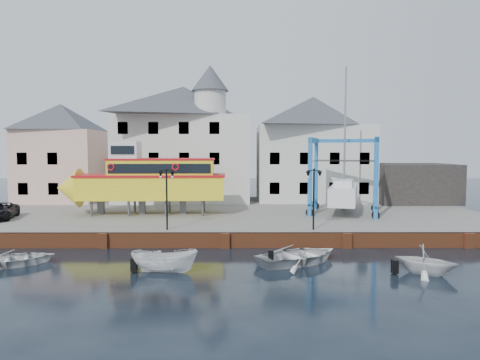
{
  "coord_description": "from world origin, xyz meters",
  "views": [
    {
      "loc": [
        0.89,
        -27.7,
        6.43
      ],
      "look_at": [
        1.0,
        7.0,
        4.0
      ],
      "focal_mm": 32.0,
      "sensor_mm": 36.0,
      "label": 1
    }
  ],
  "objects": [
    {
      "name": "lamp_post_left",
      "position": [
        -4.0,
        1.2,
        4.17
      ],
      "size": [
        1.12,
        0.32,
        4.2
      ],
      "color": "black",
      "rests_on": "hardstanding"
    },
    {
      "name": "tour_boat",
      "position": [
        -7.28,
        8.37,
        3.9
      ],
      "size": [
        14.25,
        3.83,
        6.16
      ],
      "rotation": [
        0.0,
        0.0,
        0.03
      ],
      "color": "#59595E",
      "rests_on": "hardstanding"
    },
    {
      "name": "shed_dark",
      "position": [
        19.0,
        17.0,
        3.0
      ],
      "size": [
        8.0,
        7.0,
        4.0
      ],
      "primitive_type": "cube",
      "color": "black",
      "rests_on": "hardstanding"
    },
    {
      "name": "motorboat_a",
      "position": [
        -3.03,
        -5.56,
        0.0
      ],
      "size": [
        3.77,
        1.82,
        1.4
      ],
      "primitive_type": "imported",
      "rotation": [
        0.0,
        0.0,
        1.44
      ],
      "color": "silver",
      "rests_on": "ground"
    },
    {
      "name": "motorboat_b",
      "position": [
        4.33,
        -3.68,
        0.0
      ],
      "size": [
        6.26,
        5.67,
        1.06
      ],
      "primitive_type": "imported",
      "rotation": [
        0.0,
        0.0,
        2.06
      ],
      "color": "silver",
      "rests_on": "ground"
    },
    {
      "name": "building_white_main",
      "position": [
        -4.87,
        18.39,
        7.34
      ],
      "size": [
        14.0,
        8.3,
        14.0
      ],
      "color": "silver",
      "rests_on": "hardstanding"
    },
    {
      "name": "motorboat_d",
      "position": [
        -11.77,
        -4.13,
        0.0
      ],
      "size": [
        5.22,
        4.58,
        0.9
      ],
      "primitive_type": "imported",
      "rotation": [
        0.0,
        0.0,
        1.99
      ],
      "color": "silver",
      "rests_on": "ground"
    },
    {
      "name": "building_pink",
      "position": [
        -18.0,
        18.0,
        6.15
      ],
      "size": [
        8.0,
        7.0,
        10.3
      ],
      "color": "#DAAA97",
      "rests_on": "hardstanding"
    },
    {
      "name": "motorboat_c",
      "position": [
        10.6,
        -5.92,
        0.0
      ],
      "size": [
        4.06,
        3.94,
        1.64
      ],
      "primitive_type": "imported",
      "rotation": [
        0.0,
        0.0,
        1.0
      ],
      "color": "silver",
      "rests_on": "ground"
    },
    {
      "name": "ground",
      "position": [
        0.0,
        0.0,
        0.0
      ],
      "size": [
        140.0,
        140.0,
        0.0
      ],
      "primitive_type": "plane",
      "color": "black",
      "rests_on": "ground"
    },
    {
      "name": "travel_lift",
      "position": [
        10.06,
        9.21,
        3.09
      ],
      "size": [
        6.88,
        8.52,
        12.48
      ],
      "rotation": [
        0.0,
        0.0,
        -0.29
      ],
      "color": "#104DA4",
      "rests_on": "hardstanding"
    },
    {
      "name": "building_white_right",
      "position": [
        9.0,
        19.0,
        6.6
      ],
      "size": [
        12.0,
        8.0,
        11.2
      ],
      "color": "silver",
      "rests_on": "hardstanding"
    },
    {
      "name": "quay_wall",
      "position": [
        -0.0,
        0.1,
        0.5
      ],
      "size": [
        44.0,
        0.47,
        1.0
      ],
      "color": "brown",
      "rests_on": "ground"
    },
    {
      "name": "lamp_post_right",
      "position": [
        6.0,
        1.2,
        4.17
      ],
      "size": [
        1.12,
        0.32,
        4.2
      ],
      "color": "black",
      "rests_on": "hardstanding"
    },
    {
      "name": "hardstanding",
      "position": [
        0.0,
        11.0,
        0.5
      ],
      "size": [
        44.0,
        22.0,
        1.0
      ],
      "primitive_type": "cube",
      "color": "#6A665C",
      "rests_on": "ground"
    }
  ]
}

